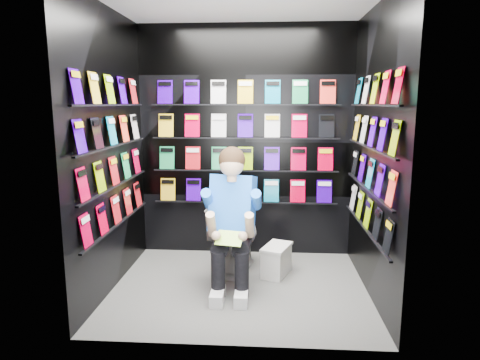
{
  "coord_description": "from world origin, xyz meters",
  "views": [
    {
      "loc": [
        0.26,
        -3.83,
        1.74
      ],
      "look_at": [
        -0.01,
        0.15,
        1.02
      ],
      "focal_mm": 32.0,
      "sensor_mm": 36.0,
      "label": 1
    }
  ],
  "objects": [
    {
      "name": "wall_back",
      "position": [
        0.0,
        1.0,
        1.3
      ],
      "size": [
        2.4,
        0.04,
        2.6
      ],
      "primitive_type": "cube",
      "color": "black",
      "rests_on": "floor"
    },
    {
      "name": "longbox_lid",
      "position": [
        0.36,
        0.34,
        0.3
      ],
      "size": [
        0.35,
        0.45,
        0.03
      ],
      "primitive_type": "cube",
      "rotation": [
        0.0,
        0.0,
        -0.36
      ],
      "color": "silver",
      "rests_on": "longbox"
    },
    {
      "name": "comics_back",
      "position": [
        0.0,
        0.97,
        1.31
      ],
      "size": [
        2.1,
        0.06,
        1.37
      ],
      "primitive_type": null,
      "color": "red",
      "rests_on": "wall_back"
    },
    {
      "name": "longbox",
      "position": [
        0.36,
        0.34,
        0.14
      ],
      "size": [
        0.32,
        0.42,
        0.28
      ],
      "primitive_type": "cube",
      "rotation": [
        0.0,
        0.0,
        -0.36
      ],
      "color": "silver",
      "rests_on": "floor"
    },
    {
      "name": "ceiling",
      "position": [
        0.0,
        0.0,
        2.6
      ],
      "size": [
        2.4,
        2.4,
        0.0
      ],
      "primitive_type": "plane",
      "color": "white",
      "rests_on": "floor"
    },
    {
      "name": "comics_right",
      "position": [
        1.17,
        0.0,
        1.31
      ],
      "size": [
        0.06,
        1.7,
        1.37
      ],
      "primitive_type": null,
      "color": "red",
      "rests_on": "wall_right"
    },
    {
      "name": "wall_left",
      "position": [
        -1.2,
        0.0,
        1.3
      ],
      "size": [
        0.04,
        2.0,
        2.6
      ],
      "primitive_type": "cube",
      "color": "black",
      "rests_on": "floor"
    },
    {
      "name": "held_comic",
      "position": [
        -0.07,
        -0.28,
        0.58
      ],
      "size": [
        0.26,
        0.18,
        0.1
      ],
      "primitive_type": "cube",
      "rotation": [
        -0.96,
        0.0,
        -0.21
      ],
      "color": "green",
      "rests_on": "reader"
    },
    {
      "name": "comics_left",
      "position": [
        -1.17,
        0.0,
        1.31
      ],
      "size": [
        0.06,
        1.7,
        1.37
      ],
      "primitive_type": null,
      "color": "red",
      "rests_on": "wall_left"
    },
    {
      "name": "floor",
      "position": [
        0.0,
        0.0,
        0.0
      ],
      "size": [
        2.4,
        2.4,
        0.0
      ],
      "primitive_type": "plane",
      "color": "#5D5D5A",
      "rests_on": "ground"
    },
    {
      "name": "wall_right",
      "position": [
        1.2,
        0.0,
        1.3
      ],
      "size": [
        0.04,
        2.0,
        2.6
      ],
      "primitive_type": "cube",
      "color": "black",
      "rests_on": "floor"
    },
    {
      "name": "toilet",
      "position": [
        -0.07,
        0.45,
        0.37
      ],
      "size": [
        0.57,
        0.82,
        0.73
      ],
      "primitive_type": "imported",
      "rotation": [
        0.0,
        0.0,
        2.93
      ],
      "color": "silver",
      "rests_on": "floor"
    },
    {
      "name": "wall_front",
      "position": [
        0.0,
        -1.0,
        1.3
      ],
      "size": [
        2.4,
        0.04,
        2.6
      ],
      "primitive_type": "cube",
      "color": "black",
      "rests_on": "floor"
    },
    {
      "name": "reader",
      "position": [
        -0.07,
        0.07,
        0.79
      ],
      "size": [
        0.71,
        0.9,
        1.48
      ],
      "primitive_type": null,
      "rotation": [
        0.0,
        0.0,
        -0.21
      ],
      "color": "blue",
      "rests_on": "toilet"
    }
  ]
}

